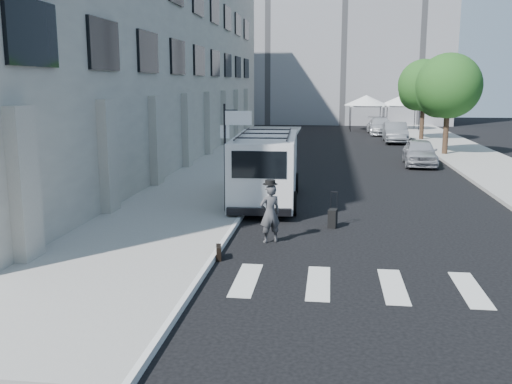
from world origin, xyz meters
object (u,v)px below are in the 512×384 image
(parked_car_a, at_px, (420,152))
(parked_car_b, at_px, (395,132))
(suitcase, at_px, (333,218))
(cargo_van, at_px, (266,168))
(businessman, at_px, (270,214))
(parked_car_c, at_px, (380,126))
(briefcase, at_px, (219,252))

(parked_car_a, relative_size, parked_car_b, 0.91)
(suitcase, xyz_separation_m, parked_car_b, (4.60, 25.62, 0.45))
(suitcase, relative_size, parked_car_a, 0.26)
(parked_car_b, bearing_deg, cargo_van, -106.29)
(businessman, bearing_deg, parked_car_a, -140.58)
(cargo_van, bearing_deg, suitcase, -57.71)
(suitcase, bearing_deg, parked_car_c, 92.37)
(briefcase, distance_m, cargo_van, 7.15)
(suitcase, distance_m, parked_car_b, 26.03)
(briefcase, relative_size, suitcase, 0.41)
(businessman, xyz_separation_m, briefcase, (-1.10, -1.67, -0.64))
(businessman, bearing_deg, suitcase, -161.08)
(briefcase, distance_m, parked_car_a, 18.92)
(suitcase, distance_m, parked_car_a, 14.60)
(businessman, xyz_separation_m, cargo_van, (-0.71, 5.39, 0.45))
(cargo_van, height_order, parked_car_b, cargo_van)
(briefcase, xyz_separation_m, suitcase, (2.82, 3.55, 0.12))
(briefcase, bearing_deg, businessman, 44.75)
(businessman, xyz_separation_m, parked_car_a, (6.32, 15.73, -0.11))
(parked_car_b, xyz_separation_m, parked_car_c, (-0.52, 6.66, -0.03))
(parked_car_a, distance_m, parked_car_b, 11.77)
(briefcase, xyz_separation_m, cargo_van, (0.39, 7.06, 1.09))
(briefcase, relative_size, parked_car_a, 0.11)
(suitcase, bearing_deg, cargo_van, 134.24)
(suitcase, height_order, parked_car_c, parked_car_c)
(businessman, distance_m, cargo_van, 5.45)
(businessman, relative_size, briefcase, 3.67)
(suitcase, distance_m, parked_car_c, 32.54)
(briefcase, bearing_deg, parked_car_a, 55.11)
(suitcase, height_order, cargo_van, cargo_van)
(briefcase, height_order, parked_car_a, parked_car_a)
(briefcase, height_order, cargo_van, cargo_van)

